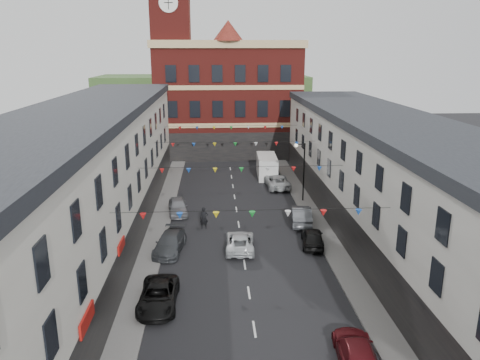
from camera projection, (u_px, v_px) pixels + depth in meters
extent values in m
plane|color=black|center=(245.00, 265.00, 33.29)|extent=(160.00, 160.00, 0.00)
cube|color=#605E5B|center=(151.00, 254.00, 34.82)|extent=(1.80, 64.00, 0.15)
cube|color=#605E5B|center=(333.00, 250.00, 35.57)|extent=(1.80, 64.00, 0.15)
cube|color=silver|center=(74.00, 196.00, 32.27)|extent=(8.00, 56.00, 10.00)
cube|color=black|center=(66.00, 119.00, 30.83)|extent=(8.40, 56.00, 0.70)
cube|color=black|center=(136.00, 241.00, 33.40)|extent=(0.12, 56.00, 3.20)
cube|color=silver|center=(407.00, 197.00, 33.69)|extent=(8.00, 56.00, 9.00)
cube|color=black|center=(414.00, 131.00, 32.39)|extent=(8.40, 56.00, 0.70)
cube|color=black|center=(349.00, 236.00, 34.25)|extent=(0.12, 56.00, 3.20)
cube|color=maroon|center=(227.00, 102.00, 67.83)|extent=(20.00, 12.00, 15.00)
cube|color=tan|center=(227.00, 45.00, 65.68)|extent=(20.60, 12.60, 1.00)
cone|color=maroon|center=(228.00, 30.00, 60.42)|extent=(4.00, 4.00, 2.60)
cube|color=maroon|center=(173.00, 71.00, 63.33)|extent=(5.00, 5.00, 24.00)
cylinder|color=white|center=(168.00, 3.00, 58.60)|extent=(2.40, 0.12, 2.40)
cube|color=#334E24|center=(203.00, 102.00, 91.37)|extent=(40.00, 14.00, 10.00)
cylinder|color=black|center=(304.00, 173.00, 46.32)|extent=(0.14, 0.14, 6.00)
cylinder|color=black|center=(301.00, 144.00, 45.52)|extent=(0.90, 0.10, 0.10)
sphere|color=beige|center=(296.00, 145.00, 45.53)|extent=(0.36, 0.36, 0.36)
imported|color=black|center=(158.00, 296.00, 27.75)|extent=(2.25, 4.82, 1.34)
imported|color=#3D4145|center=(170.00, 243.00, 35.31)|extent=(2.56, 4.98, 1.38)
imported|color=gray|center=(178.00, 206.00, 43.47)|extent=(2.22, 4.42, 1.44)
imported|color=#531015|center=(356.00, 351.00, 22.64)|extent=(2.27, 4.69, 1.32)
imported|color=black|center=(313.00, 238.00, 36.32)|extent=(2.17, 4.23, 1.38)
imported|color=#575A60|center=(301.00, 215.00, 41.03)|extent=(2.22, 4.93, 1.57)
imported|color=#AEB1B3|center=(277.00, 181.00, 51.77)|extent=(2.49, 5.28, 1.46)
imported|color=silver|center=(240.00, 242.00, 35.67)|extent=(2.35, 4.69, 1.27)
cube|color=silver|center=(267.00, 166.00, 56.18)|extent=(2.43, 5.83, 2.54)
imported|color=black|center=(204.00, 218.00, 39.77)|extent=(0.71, 0.48, 1.91)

